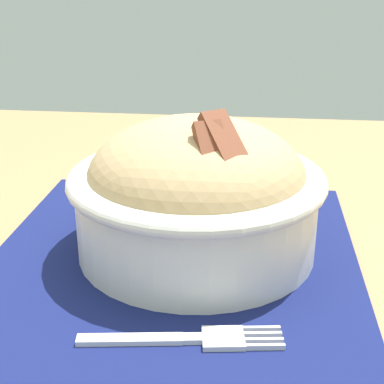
# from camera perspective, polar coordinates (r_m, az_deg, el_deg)

# --- Properties ---
(table) EXTENTS (1.01, 0.94, 0.72)m
(table) POSITION_cam_1_polar(r_m,az_deg,el_deg) (0.46, -0.45, -17.65)
(table) COLOR #99754C
(table) RESTS_ON ground_plane
(placemat) EXTENTS (0.38, 0.29, 0.00)m
(placemat) POSITION_cam_1_polar(r_m,az_deg,el_deg) (0.43, -2.49, -8.76)
(placemat) COLOR #11194C
(placemat) RESTS_ON table
(bowl) EXTENTS (0.24, 0.24, 0.12)m
(bowl) POSITION_cam_1_polar(r_m,az_deg,el_deg) (0.45, -0.00, 0.08)
(bowl) COLOR silver
(bowl) RESTS_ON placemat
(fork) EXTENTS (0.03, 0.13, 0.00)m
(fork) POSITION_cam_1_polar(r_m,az_deg,el_deg) (0.36, -0.15, -14.41)
(fork) COLOR silver
(fork) RESTS_ON placemat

